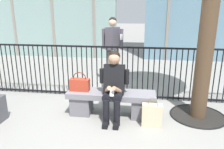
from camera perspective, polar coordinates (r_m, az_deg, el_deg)
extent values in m
plane|color=gray|center=(4.17, -0.20, -10.34)|extent=(60.00, 60.00, 0.00)
cube|color=slate|center=(4.00, -0.20, -5.21)|extent=(1.60, 0.44, 0.10)
cube|color=slate|center=(4.20, -7.84, -7.62)|extent=(0.36, 0.37, 0.35)
cube|color=slate|center=(4.05, 7.74, -8.54)|extent=(0.36, 0.37, 0.35)
cylinder|color=black|center=(3.82, -1.04, -5.19)|extent=(0.15, 0.40, 0.15)
cylinder|color=black|center=(3.73, -1.51, -9.80)|extent=(0.11, 0.11, 0.45)
cube|color=black|center=(3.77, -1.65, -12.73)|extent=(0.09, 0.22, 0.08)
cylinder|color=black|center=(3.79, 1.66, -5.33)|extent=(0.15, 0.40, 0.15)
cylinder|color=black|center=(3.71, 1.27, -9.98)|extent=(0.11, 0.11, 0.45)
cube|color=black|center=(3.74, 1.14, -12.92)|extent=(0.09, 0.22, 0.08)
cube|color=black|center=(3.85, 0.60, -1.18)|extent=(0.36, 0.30, 0.55)
cylinder|color=black|center=(3.87, -2.63, -0.34)|extent=(0.08, 0.08, 0.26)
cylinder|color=tan|center=(3.70, -1.09, -3.92)|extent=(0.16, 0.28, 0.20)
cylinder|color=black|center=(3.82, 3.87, -0.61)|extent=(0.08, 0.08, 0.26)
cylinder|color=tan|center=(3.68, 1.38, -4.04)|extent=(0.16, 0.28, 0.20)
cube|color=silver|center=(3.64, 0.01, -4.60)|extent=(0.07, 0.10, 0.13)
sphere|color=tan|center=(3.74, 0.57, 4.14)|extent=(0.20, 0.20, 0.20)
sphere|color=black|center=(3.76, 0.64, 4.68)|extent=(0.20, 0.20, 0.20)
cube|color=#B23823|center=(4.06, -8.36, -2.65)|extent=(0.36, 0.15, 0.22)
torus|color=maroon|center=(4.02, -8.43, -1.08)|extent=(0.25, 0.02, 0.25)
cube|color=beige|center=(3.76, 10.32, -10.41)|extent=(0.33, 0.13, 0.39)
torus|color=#685E4C|center=(3.62, 10.52, -7.67)|extent=(0.16, 0.01, 0.16)
torus|color=#685E4C|center=(3.71, 10.47, -7.09)|extent=(0.16, 0.01, 0.16)
cylinder|color=#6B6051|center=(5.87, -0.83, 2.32)|extent=(0.13, 0.13, 0.90)
cube|color=black|center=(5.95, -0.87, -1.70)|extent=(0.09, 0.22, 0.06)
cylinder|color=#6B6051|center=(5.85, 1.11, 2.25)|extent=(0.13, 0.13, 0.90)
cube|color=black|center=(5.92, 1.04, -1.79)|extent=(0.09, 0.22, 0.06)
cube|color=#4C4751|center=(5.73, 0.15, 9.39)|extent=(0.35, 0.44, 0.56)
cylinder|color=#4C4751|center=(5.77, -2.20, 9.23)|extent=(0.08, 0.08, 0.52)
cylinder|color=#4C4751|center=(5.70, 2.52, 9.14)|extent=(0.08, 0.08, 0.52)
sphere|color=#DBAD89|center=(5.69, 0.15, 13.39)|extent=(0.20, 0.20, 0.20)
sphere|color=black|center=(5.71, 0.18, 13.70)|extent=(0.20, 0.20, 0.20)
cube|color=silver|center=(5.59, 2.47, 9.73)|extent=(0.07, 0.01, 0.14)
cylinder|color=black|center=(5.73, -26.31, 1.52)|extent=(0.02, 0.02, 1.15)
cylinder|color=black|center=(5.67, -25.38, 1.49)|extent=(0.02, 0.02, 1.15)
cylinder|color=black|center=(5.61, -24.43, 1.46)|extent=(0.02, 0.02, 1.15)
cylinder|color=black|center=(5.55, -23.45, 1.43)|extent=(0.02, 0.02, 1.15)
cylinder|color=black|center=(5.49, -22.46, 1.40)|extent=(0.02, 0.02, 1.15)
cylinder|color=black|center=(5.44, -21.45, 1.36)|extent=(0.02, 0.02, 1.15)
cylinder|color=black|center=(5.38, -20.41, 1.33)|extent=(0.02, 0.02, 1.15)
cylinder|color=black|center=(5.33, -19.36, 1.29)|extent=(0.02, 0.02, 1.15)
cylinder|color=black|center=(5.28, -18.28, 1.26)|extent=(0.02, 0.02, 1.15)
cylinder|color=black|center=(5.23, -17.19, 1.22)|extent=(0.02, 0.02, 1.15)
cylinder|color=black|center=(5.19, -16.07, 1.18)|extent=(0.02, 0.02, 1.15)
cylinder|color=black|center=(5.14, -14.93, 1.14)|extent=(0.02, 0.02, 1.15)
cylinder|color=black|center=(5.10, -13.78, 1.10)|extent=(0.02, 0.02, 1.15)
cylinder|color=black|center=(5.06, -12.61, 1.06)|extent=(0.02, 0.02, 1.15)
cylinder|color=black|center=(5.02, -11.42, 1.02)|extent=(0.02, 0.02, 1.15)
cylinder|color=black|center=(4.99, -10.21, 0.97)|extent=(0.02, 0.02, 1.15)
cylinder|color=black|center=(4.95, -8.98, 0.93)|extent=(0.02, 0.02, 1.15)
cylinder|color=black|center=(4.92, -7.74, 0.88)|extent=(0.02, 0.02, 1.15)
cylinder|color=black|center=(4.89, -6.48, 0.84)|extent=(0.02, 0.02, 1.15)
cylinder|color=black|center=(4.87, -5.21, 0.79)|extent=(0.02, 0.02, 1.15)
cylinder|color=black|center=(4.84, -3.92, 0.74)|extent=(0.02, 0.02, 1.15)
cylinder|color=black|center=(4.82, -2.63, 0.69)|extent=(0.02, 0.02, 1.15)
cylinder|color=black|center=(4.80, -1.32, 0.64)|extent=(0.02, 0.02, 1.15)
cylinder|color=black|center=(4.78, 0.00, 0.59)|extent=(0.02, 0.02, 1.15)
cylinder|color=black|center=(4.77, 1.32, 0.54)|extent=(0.02, 0.02, 1.15)
cylinder|color=black|center=(4.76, 2.66, 0.48)|extent=(0.02, 0.02, 1.15)
cylinder|color=black|center=(4.75, 4.00, 0.43)|extent=(0.02, 0.02, 1.15)
cylinder|color=black|center=(4.74, 5.34, 0.38)|extent=(0.02, 0.02, 1.15)
cylinder|color=black|center=(4.74, 6.69, 0.32)|extent=(0.02, 0.02, 1.15)
cylinder|color=black|center=(4.74, 8.03, 0.27)|extent=(0.02, 0.02, 1.15)
cylinder|color=black|center=(4.74, 9.38, 0.22)|extent=(0.02, 0.02, 1.15)
cylinder|color=black|center=(4.74, 10.73, 0.16)|extent=(0.02, 0.02, 1.15)
cylinder|color=black|center=(4.75, 12.07, 0.11)|extent=(0.02, 0.02, 1.15)
cylinder|color=black|center=(4.76, 13.40, 0.05)|extent=(0.02, 0.02, 1.15)
cylinder|color=black|center=(4.77, 14.74, 0.00)|extent=(0.02, 0.02, 1.15)
cylinder|color=black|center=(4.79, 16.06, -0.05)|extent=(0.02, 0.02, 1.15)
cylinder|color=black|center=(4.81, 17.38, -0.10)|extent=(0.02, 0.02, 1.15)
cylinder|color=black|center=(4.82, 18.68, -0.16)|extent=(0.02, 0.02, 1.15)
cylinder|color=black|center=(4.85, 19.98, -0.21)|extent=(0.02, 0.02, 1.15)
cylinder|color=black|center=(4.87, 21.26, -0.26)|extent=(0.02, 0.02, 1.15)
cylinder|color=black|center=(4.90, 22.53, -0.31)|extent=(0.02, 0.02, 1.15)
cylinder|color=black|center=(4.93, 23.78, -0.36)|extent=(0.02, 0.02, 1.15)
cylinder|color=black|center=(4.96, 25.02, -0.41)|extent=(0.02, 0.02, 1.15)
cylinder|color=black|center=(4.99, 26.24, -0.46)|extent=(0.02, 0.02, 1.15)
cube|color=black|center=(4.94, 1.29, -5.31)|extent=(9.59, 0.04, 0.04)
cube|color=black|center=(4.65, 1.37, 7.11)|extent=(9.59, 0.04, 0.04)
cylinder|color=black|center=(4.40, 21.28, -9.93)|extent=(0.97, 0.97, 0.01)
torus|color=black|center=(4.40, 21.29, -9.86)|extent=(1.00, 1.00, 0.03)
cylinder|color=#4C3826|center=(3.99, 23.82, 12.55)|extent=(0.28, 0.28, 3.40)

